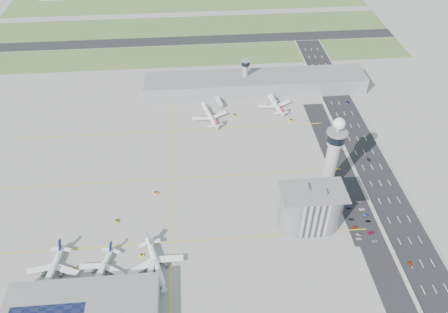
{
  "coord_description": "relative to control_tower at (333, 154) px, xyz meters",
  "views": [
    {
      "loc": [
        -21.11,
        -210.99,
        226.61
      ],
      "look_at": [
        0.0,
        35.0,
        15.0
      ],
      "focal_mm": 35.0,
      "sensor_mm": 36.0,
      "label": 1
    }
  ],
  "objects": [
    {
      "name": "taxiway_line_h_1",
      "position": [
        -112.0,
        22.0,
        -35.04
      ],
      "size": [
        260.0,
        0.6,
        0.01
      ],
      "primitive_type": "cube",
      "color": "yellow",
      "rests_on": "ground"
    },
    {
      "name": "car_hw_2",
      "position": [
        50.83,
        111.46,
        -34.44
      ],
      "size": [
        2.36,
        4.49,
        1.2
      ],
      "primitive_type": "imported",
      "rotation": [
        0.0,
        0.0,
        0.09
      ],
      "color": "navy",
      "rests_on": "ground"
    },
    {
      "name": "tug_1",
      "position": [
        -148.91,
        -17.02,
        -34.2
      ],
      "size": [
        2.18,
        3.02,
        1.68
      ],
      "primitive_type": null,
      "rotation": [
        0.0,
        0.0,
        -0.07
      ],
      "color": "#CD9C01",
      "rests_on": "ground"
    },
    {
      "name": "jet_bridge_near_2",
      "position": [
        -125.0,
        -69.0,
        -32.19
      ],
      "size": [
        5.39,
        14.31,
        5.7
      ],
      "primitive_type": null,
      "rotation": [
        0.0,
        0.0,
        1.4
      ],
      "color": "silver",
      "rests_on": "ground"
    },
    {
      "name": "grass_strip_1",
      "position": [
        -92.0,
        292.0,
        -35.0
      ],
      "size": [
        480.0,
        60.0,
        0.08
      ],
      "primitive_type": "cube",
      "color": "#475F2D",
      "rests_on": "ground"
    },
    {
      "name": "car_lot_10",
      "position": [
        20.71,
        -20.99,
        -34.42
      ],
      "size": [
        4.69,
        2.55,
        1.25
      ],
      "primitive_type": "imported",
      "rotation": [
        0.0,
        0.0,
        1.68
      ],
      "color": "silver",
      "rests_on": "ground"
    },
    {
      "name": "barrier_left",
      "position": [
        29.0,
        -8.0,
        -34.44
      ],
      "size": [
        0.6,
        500.0,
        1.2
      ],
      "primitive_type": "cube",
      "color": "#9E9E99",
      "rests_on": "ground"
    },
    {
      "name": "car_lot_0",
      "position": [
        10.31,
        -46.05,
        -34.38
      ],
      "size": [
        3.97,
        1.82,
        1.32
      ],
      "primitive_type": "imported",
      "rotation": [
        0.0,
        0.0,
        1.5
      ],
      "color": "silver",
      "rests_on": "ground"
    },
    {
      "name": "ground",
      "position": [
        -72.0,
        -8.0,
        -35.04
      ],
      "size": [
        1000.0,
        1000.0,
        0.0
      ],
      "primitive_type": "plane",
      "color": "#9A978F"
    },
    {
      "name": "tug_0",
      "position": [
        -171.05,
        -54.02,
        -34.16
      ],
      "size": [
        2.82,
        3.48,
        1.77
      ],
      "primitive_type": null,
      "rotation": [
        0.0,
        0.0,
        0.27
      ],
      "color": "#DB9D0C",
      "rests_on": "ground"
    },
    {
      "name": "terminal_pier",
      "position": [
        -32.0,
        140.0,
        -27.14
      ],
      "size": [
        210.0,
        32.0,
        15.8
      ],
      "color": "gray",
      "rests_on": "ground"
    },
    {
      "name": "parking_lot",
      "position": [
        16.0,
        -30.0,
        -34.99
      ],
      "size": [
        20.0,
        44.0,
        0.1
      ],
      "primitive_type": "cube",
      "color": "black",
      "rests_on": "ground"
    },
    {
      "name": "car_lot_9",
      "position": [
        21.46,
        -26.45,
        -34.41
      ],
      "size": [
        3.93,
        1.68,
        1.26
      ],
      "primitive_type": "imported",
      "rotation": [
        0.0,
        0.0,
        1.66
      ],
      "color": "navy",
      "rests_on": "ground"
    },
    {
      "name": "car_lot_8",
      "position": [
        21.31,
        -31.83,
        -34.47
      ],
      "size": [
        3.47,
        1.72,
        1.14
      ],
      "primitive_type": "imported",
      "rotation": [
        0.0,
        0.0,
        1.46
      ],
      "color": "black",
      "rests_on": "ground"
    },
    {
      "name": "tug_5",
      "position": [
        -7.68,
        87.25,
        -34.04
      ],
      "size": [
        3.63,
        2.63,
        2.01
      ],
      "primitive_type": null,
      "rotation": [
        0.0,
        0.0,
        1.65
      ],
      "color": "#CFB800",
      "rests_on": "ground"
    },
    {
      "name": "car_lot_4",
      "position": [
        12.04,
        -18.76,
        -34.49
      ],
      "size": [
        3.26,
        1.34,
        1.11
      ],
      "primitive_type": "imported",
      "rotation": [
        0.0,
        0.0,
        1.56
      ],
      "color": "#1D1A51",
      "rests_on": "ground"
    },
    {
      "name": "car_hw_1",
      "position": [
        43.08,
        30.05,
        -34.43
      ],
      "size": [
        1.92,
        3.9,
        1.23
      ],
      "primitive_type": "imported",
      "rotation": [
        0.0,
        0.0,
        0.17
      ],
      "color": "black",
      "rests_on": "ground"
    },
    {
      "name": "jet_bridge_near_0",
      "position": [
        -185.0,
        -69.0,
        -32.19
      ],
      "size": [
        5.39,
        14.31,
        5.7
      ],
      "primitive_type": null,
      "rotation": [
        0.0,
        0.0,
        1.4
      ],
      "color": "silver",
      "rests_on": "ground"
    },
    {
      "name": "airplane_near_c",
      "position": [
        -120.74,
        -56.91,
        -29.25
      ],
      "size": [
        45.18,
        49.43,
        11.57
      ],
      "primitive_type": null,
      "rotation": [
        0.0,
        0.0,
        -1.29
      ],
      "color": "white",
      "rests_on": "ground"
    },
    {
      "name": "taxiway_line_h_2",
      "position": [
        -112.0,
        82.0,
        -35.04
      ],
      "size": [
        260.0,
        0.6,
        0.01
      ],
      "primitive_type": "cube",
      "color": "yellow",
      "rests_on": "ground"
    },
    {
      "name": "airplane_far_b",
      "position": [
        -18.0,
        111.63,
        -29.71
      ],
      "size": [
        39.81,
        44.17,
        10.67
      ],
      "primitive_type": null,
      "rotation": [
        0.0,
        0.0,
        1.79
      ],
      "color": "white",
      "rests_on": "ground"
    },
    {
      "name": "tug_3",
      "position": [
        -123.63,
        7.25,
        -34.08
      ],
      "size": [
        4.0,
        3.62,
        1.92
      ],
      "primitive_type": null,
      "rotation": [
        0.0,
        0.0,
        1.05
      ],
      "color": "yellow",
      "rests_on": "ground"
    },
    {
      "name": "highway",
      "position": [
        43.0,
        -8.0,
        -34.99
      ],
      "size": [
        28.0,
        500.0,
        0.1
      ],
      "primitive_type": "cube",
      "color": "black",
      "rests_on": "ground"
    },
    {
      "name": "grass_strip_0",
      "position": [
        -92.0,
        217.0,
        -35.0
      ],
      "size": [
        480.0,
        50.0,
        0.08
      ],
      "primitive_type": "cube",
      "color": "#425E2C",
      "rests_on": "ground"
    },
    {
      "name": "airplane_near_a",
      "position": [
        -183.19,
        -56.09,
        -29.74
      ],
      "size": [
        36.98,
        41.84,
        10.6
      ],
      "primitive_type": null,
      "rotation": [
        0.0,
        0.0,
        -1.71
      ],
      "color": "white",
      "rests_on": "ground"
    },
    {
      "name": "jet_bridge_far_0",
      "position": [
        -70.0,
        124.0,
        -32.19
      ],
      "size": [
        5.39,
        14.31,
        5.7
      ],
      "primitive_type": null,
      "rotation": [
        0.0,
        0.0,
        -1.4
      ],
      "color": "silver",
      "rests_on": "ground"
    },
    {
      "name": "jet_bridge_far_1",
      "position": [
        -20.0,
        124.0,
        -32.19
      ],
      "size": [
        5.39,
        14.31,
        5.7
      ],
      "primitive_type": null,
      "rotation": [
        0.0,
        0.0,
        -1.4
      ],
      "color": "silver",
      "rests_on": "ground"
    },
    {
      "name": "landside_road",
      "position": [
        18.0,
        -18.0,
        -35.0
      ],
      "size": [
        18.0,
        260.0,
        0.08
      ],
      "primitive_type": "cube",
      "color": "black",
      "rests_on": "ground"
    },
    {
      "name": "taxiway_line_h_0",
      "position": [
        -112.0,
        -38.0,
        -35.04
      ],
      "size": [
        260.0,
        0.6,
        0.01
      ],
      "primitive_type": "cube",
      "color": "yellow",
      "rests_on": "ground"
    },
    {
      "name": "admin_building",
      "position": [
        -20.01,
        -30.0,
        -19.74
      ],
      "size": [
        42.0,
        24.0,
        33.5
      ],
      "color": "#B2B2B7",
      "rests_on": "ground"
    },
    {
      "name": "car_lot_7",
      "position": [
        19.92,
        -41.87,
        -34.4
      ],
      "size": [
        4.57,
        2.24,
        1.28
      ],
      "primitive_type": "imported",
      "rotation": [
        0.0,
        0.0,
        1.67
      ],
      "color": "#A30930",
      "rests_on": "ground"
    },
    {
      "name": "jet_bridge_near_1",
      "position": [
        -155.0,
        -69.0,
        -32.19
      ],
      "size": [
        5.39,
        14.31,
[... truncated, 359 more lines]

